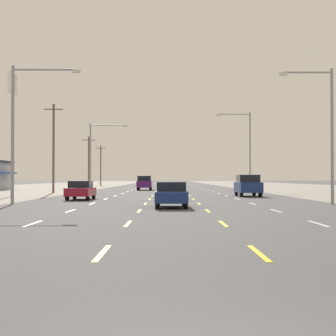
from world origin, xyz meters
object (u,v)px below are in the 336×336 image
(streetlight_left_row_0, at_px, (23,123))
(sedan_center_turn_nearest, at_px, (174,194))
(streetlight_left_row_1, at_px, (97,151))
(pole_sign_left_row_1, at_px, (15,103))
(suv_inner_left_midfar, at_px, (147,183))
(streetlight_right_row_1, at_px, (249,145))
(suv_far_right_mid, at_px, (250,185))
(sedan_far_left_near, at_px, (83,190))
(streetlight_right_row_0, at_px, (329,126))

(streetlight_left_row_0, bearing_deg, sedan_center_turn_nearest, -18.73)
(streetlight_left_row_0, bearing_deg, streetlight_left_row_1, 89.85)
(pole_sign_left_row_1, relative_size, streetlight_left_row_1, 1.31)
(suv_inner_left_midfar, xyz_separation_m, streetlight_right_row_1, (13.25, -6.37, 4.81))
(suv_far_right_mid, relative_size, pole_sign_left_row_1, 0.43)
(streetlight_left_row_1, bearing_deg, pole_sign_left_row_1, -104.89)
(suv_far_right_mid, xyz_separation_m, streetlight_right_row_1, (2.65, 18.31, 4.81))
(suv_inner_left_midfar, relative_size, streetlight_left_row_0, 0.55)
(sedan_far_left_near, height_order, streetlight_left_row_0, streetlight_left_row_0)
(sedan_far_left_near, distance_m, suv_inner_left_midfar, 32.28)
(streetlight_right_row_0, xyz_separation_m, streetlight_left_row_1, (-19.37, 33.11, 0.14))
(sedan_far_left_near, relative_size, suv_far_right_mid, 0.92)
(sedan_center_turn_nearest, xyz_separation_m, streetlight_left_row_0, (-9.56, 3.24, 4.45))
(sedan_far_left_near, distance_m, pole_sign_left_row_1, 12.90)
(streetlight_right_row_1, bearing_deg, suv_inner_left_midfar, 154.32)
(pole_sign_left_row_1, bearing_deg, suv_far_right_mid, 0.85)
(streetlight_left_row_1, xyz_separation_m, streetlight_right_row_1, (19.28, 0.00, 0.70))
(sedan_center_turn_nearest, relative_size, streetlight_right_row_1, 0.45)
(suv_inner_left_midfar, bearing_deg, streetlight_right_row_0, -71.32)
(sedan_far_left_near, xyz_separation_m, pole_sign_left_row_1, (-7.48, 7.09, 7.76))
(pole_sign_left_row_1, height_order, streetlight_left_row_0, pole_sign_left_row_1)
(sedan_center_turn_nearest, bearing_deg, suv_far_right_mid, 68.38)
(sedan_far_left_near, relative_size, suv_inner_left_midfar, 0.92)
(sedan_center_turn_nearest, distance_m, streetlight_right_row_1, 37.99)
(suv_far_right_mid, height_order, streetlight_right_row_0, streetlight_right_row_0)
(pole_sign_left_row_1, bearing_deg, streetlight_left_row_0, -71.42)
(pole_sign_left_row_1, height_order, streetlight_right_row_0, pole_sign_left_row_1)
(streetlight_right_row_0, bearing_deg, streetlight_right_row_1, 90.16)
(streetlight_left_row_1, relative_size, streetlight_right_row_1, 0.86)
(streetlight_right_row_0, distance_m, streetlight_left_row_1, 38.36)
(streetlight_left_row_1, bearing_deg, suv_far_right_mid, -47.77)
(sedan_center_turn_nearest, distance_m, suv_far_right_mid, 19.41)
(sedan_center_turn_nearest, distance_m, streetlight_right_row_0, 11.24)
(sedan_center_turn_nearest, distance_m, streetlight_left_row_1, 37.82)
(sedan_center_turn_nearest, xyz_separation_m, sedan_far_left_near, (-6.95, 10.63, 0.00))
(streetlight_left_row_0, bearing_deg, streetlight_right_row_1, 59.68)
(sedan_center_turn_nearest, height_order, streetlight_left_row_0, streetlight_left_row_0)
(streetlight_left_row_0, bearing_deg, suv_far_right_mid, 41.52)
(sedan_far_left_near, height_order, streetlight_right_row_0, streetlight_right_row_0)
(suv_inner_left_midfar, distance_m, streetlight_right_row_1, 15.47)
(sedan_far_left_near, height_order, suv_inner_left_midfar, suv_inner_left_midfar)
(sedan_center_turn_nearest, relative_size, streetlight_left_row_0, 0.51)
(pole_sign_left_row_1, distance_m, streetlight_left_row_0, 15.63)
(streetlight_right_row_0, distance_m, streetlight_right_row_1, 33.12)
(sedan_center_turn_nearest, xyz_separation_m, streetlight_left_row_1, (-9.48, 36.35, 4.38))
(suv_inner_left_midfar, height_order, pole_sign_left_row_1, pole_sign_left_row_1)
(suv_inner_left_midfar, height_order, streetlight_right_row_0, streetlight_right_row_0)
(streetlight_left_row_0, xyz_separation_m, streetlight_left_row_1, (0.09, 33.11, -0.06))
(sedan_far_left_near, bearing_deg, streetlight_left_row_0, -109.50)
(suv_far_right_mid, xyz_separation_m, pole_sign_left_row_1, (-21.58, -0.32, 7.49))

